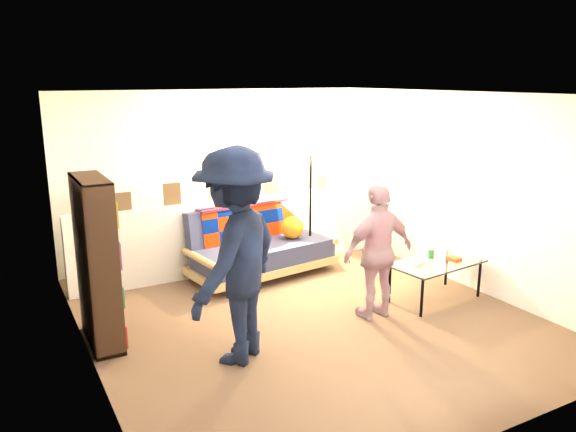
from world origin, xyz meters
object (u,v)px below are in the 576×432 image
object	(u,v)px
bookshelf	(97,268)
floor_lamp	(310,185)
person_left	(236,257)
person_right	(378,252)
futon_sofa	(261,246)
coffee_table	(436,264)

from	to	relation	value
bookshelf	floor_lamp	distance (m)	3.16
person_left	person_right	bearing A→B (deg)	145.96
futon_sofa	person_right	world-z (taller)	person_right
futon_sofa	person_left	distance (m)	2.38
person_left	bookshelf	bearing A→B (deg)	-80.18
bookshelf	futon_sofa	bearing A→B (deg)	24.34
futon_sofa	bookshelf	xyz separation A→B (m)	(-2.25, -1.02, 0.39)
bookshelf	person_left	world-z (taller)	person_left
floor_lamp	person_left	xyz separation A→B (m)	(-1.93, -1.93, -0.16)
floor_lamp	person_left	world-z (taller)	person_left
futon_sofa	bookshelf	bearing A→B (deg)	-155.66
futon_sofa	person_right	xyz separation A→B (m)	(0.51, -1.84, 0.36)
bookshelf	person_right	xyz separation A→B (m)	(2.76, -0.82, -0.03)
person_right	futon_sofa	bearing A→B (deg)	-75.10
futon_sofa	person_left	xyz separation A→B (m)	(-1.20, -1.96, 0.61)
person_left	futon_sofa	bearing A→B (deg)	-159.67
bookshelf	person_left	distance (m)	1.43
coffee_table	person_left	distance (m)	2.68
coffee_table	bookshelf	bearing A→B (deg)	168.20
futon_sofa	floor_lamp	bearing A→B (deg)	-2.44
bookshelf	person_right	distance (m)	2.88
futon_sofa	floor_lamp	distance (m)	1.06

